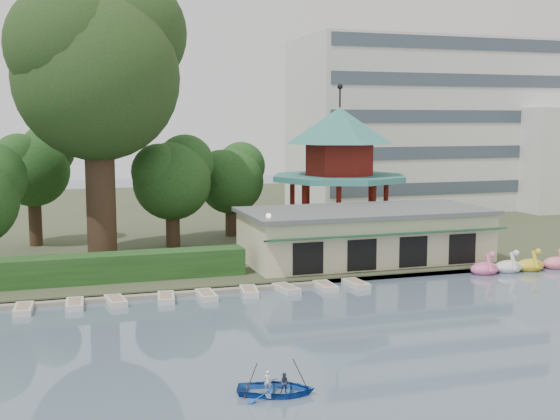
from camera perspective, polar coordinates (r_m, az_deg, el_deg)
name	(u,v)px	position (r m, az deg, el deg)	size (l,w,h in m)	color
ground_plane	(363,380)	(30.74, 6.79, -13.54)	(220.00, 220.00, 0.00)	slate
shore	(172,217)	(79.76, -8.79, -0.54)	(220.00, 70.00, 0.40)	#424930
embankment	(254,286)	(46.31, -2.11, -6.16)	(220.00, 0.60, 0.30)	gray
dock	(63,300)	(44.64, -17.20, -7.04)	(34.00, 1.60, 0.24)	gray
boathouse	(365,234)	(53.57, 6.89, -1.96)	(18.60, 9.39, 3.90)	beige
pavilion	(339,159)	(62.97, 4.84, 4.12)	(12.40, 12.40, 13.50)	beige
office_building	(444,131)	(87.40, 13.22, 6.30)	(38.00, 18.00, 20.00)	silver
hedge	(13,273)	(47.69, -20.91, -4.83)	(30.00, 2.00, 1.80)	#234C1C
lamp_post	(269,233)	(47.70, -0.94, -1.86)	(0.36, 0.36, 4.28)	black
big_tree	(99,63)	(54.58, -14.52, 11.49)	(13.44, 12.53, 21.73)	#3A281C
small_trees	(56,182)	(57.59, -17.76, 2.15)	(39.09, 16.59, 10.26)	#3A281C
swan_boats	(556,263)	(56.24, 21.54, -4.02)	(15.52, 2.07, 1.92)	pink
moored_rowboats	(97,303)	(43.29, -14.67, -7.31)	(34.85, 2.70, 0.36)	beige
rowboat_with_passengers	(276,384)	(28.89, -0.31, -13.92)	(5.15, 4.39, 2.01)	#174BA9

